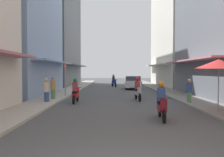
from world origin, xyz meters
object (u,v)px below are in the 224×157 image
Objects in this scene: motorbike_silver at (137,90)px; pedestrian_foreground at (188,91)px; parked_car at (132,82)px; motorbike_maroon at (161,103)px; motorbike_red at (75,92)px; motorbike_blue at (113,81)px; vendor_umbrella at (218,64)px; pedestrian_crossing at (46,91)px; pedestrian_far at (52,89)px; street_sign_no_entry at (64,75)px.

motorbike_silver reaches higher than pedestrian_foreground.
pedestrian_foreground is at bearing -78.98° from parked_car.
motorbike_maroon is 6.63m from motorbike_red.
motorbike_blue is 0.68× the size of vendor_umbrella.
motorbike_silver reaches higher than parked_car.
pedestrian_foreground is at bearing -3.44° from motorbike_red.
pedestrian_foreground is (8.72, -0.19, -0.02)m from pedestrian_crossing.
pedestrian_far reaches higher than pedestrian_foreground.
motorbike_maroon is 3.72m from vendor_umbrella.
motorbike_blue and motorbike_maroon have the same top height.
motorbike_red is at bearing -33.83° from pedestrian_far.
motorbike_blue is at bearing 80.54° from motorbike_red.
motorbike_red is 3.26m from street_sign_no_entry.
motorbike_silver is 4.26m from motorbike_red.
pedestrian_crossing is at bearing 178.77° from pedestrian_foreground.
motorbike_blue is 0.42× the size of parked_car.
pedestrian_crossing is (-5.79, -1.57, 0.08)m from motorbike_silver.
motorbike_silver is (1.52, -13.77, 0.00)m from motorbike_blue.
vendor_umbrella is at bearing -75.60° from motorbike_blue.
pedestrian_far is (-1.69, 1.13, 0.12)m from motorbike_red.
motorbike_maroon is at bearing -87.49° from motorbike_silver.
motorbike_silver is 6.38m from motorbike_maroon.
pedestrian_foreground is (6.97, -0.42, 0.06)m from motorbike_red.
motorbike_blue and motorbike_red have the same top height.
motorbike_red reaches higher than parked_car.
motorbike_maroon reaches higher than parked_car.
pedestrian_foreground reaches higher than parked_car.
motorbike_maroon is 5.32m from pedestrian_foreground.
street_sign_no_entry reaches higher than vendor_umbrella.
pedestrian_crossing is (-6.07, 4.80, 0.08)m from motorbike_maroon.
pedestrian_foreground is at bearing -21.76° from street_sign_no_entry.
motorbike_red is 0.68× the size of street_sign_no_entry.
vendor_umbrella is 0.97× the size of street_sign_no_entry.
street_sign_no_entry is (-1.22, 2.85, 1.01)m from motorbike_red.
motorbike_silver is 5.73m from pedestrian_far.
motorbike_red is 8.29m from vendor_umbrella.
street_sign_no_entry reaches higher than motorbike_silver.
vendor_umbrella is at bearing -20.10° from pedestrian_crossing.
vendor_umbrella is (2.99, 1.49, 1.63)m from motorbike_maroon.
pedestrian_far reaches higher than motorbike_maroon.
parked_car is 13.49m from pedestrian_crossing.
vendor_umbrella reaches higher than pedestrian_far.
parked_car is (4.62, 11.66, 0.04)m from motorbike_red.
motorbike_silver is 3.42m from pedestrian_foreground.
street_sign_no_entry is (-8.20, 3.27, 0.95)m from pedestrian_foreground.
motorbike_maroon is at bearing -38.34° from pedestrian_crossing.
pedestrian_crossing is 1.37m from pedestrian_far.
pedestrian_foreground is at bearing -1.23° from pedestrian_crossing.
parked_car is at bearing 86.77° from motorbike_silver.
pedestrian_crossing is at bearing 141.66° from motorbike_maroon.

